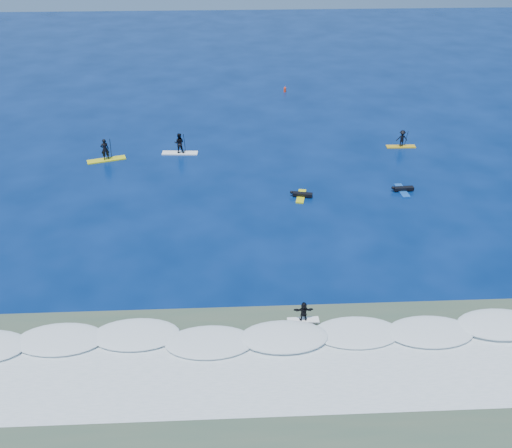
{
  "coord_description": "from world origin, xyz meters",
  "views": [
    {
      "loc": [
        -1.58,
        -33.28,
        21.29
      ],
      "look_at": [
        0.02,
        0.75,
        0.6
      ],
      "focal_mm": 40.0,
      "sensor_mm": 36.0,
      "label": 1
    }
  ],
  "objects_px": {
    "prone_paddler_near": "(301,195)",
    "sup_paddler_left": "(105,153)",
    "marker_buoy": "(285,89)",
    "wave_surfer": "(304,313)",
    "sup_paddler_center": "(179,145)",
    "sup_paddler_right": "(402,140)",
    "prone_paddler_far": "(402,189)"
  },
  "relations": [
    {
      "from": "sup_paddler_center",
      "to": "marker_buoy",
      "type": "bearing_deg",
      "value": 60.56
    },
    {
      "from": "sup_paddler_left",
      "to": "marker_buoy",
      "type": "relative_size",
      "value": 4.76
    },
    {
      "from": "wave_surfer",
      "to": "sup_paddler_center",
      "type": "bearing_deg",
      "value": 108.75
    },
    {
      "from": "wave_surfer",
      "to": "marker_buoy",
      "type": "distance_m",
      "value": 40.37
    },
    {
      "from": "sup_paddler_left",
      "to": "sup_paddler_right",
      "type": "xyz_separation_m",
      "value": [
        26.74,
        1.64,
        0.0
      ]
    },
    {
      "from": "sup_paddler_right",
      "to": "prone_paddler_near",
      "type": "xyz_separation_m",
      "value": [
        -10.33,
        -9.18,
        -0.58
      ]
    },
    {
      "from": "sup_paddler_left",
      "to": "wave_surfer",
      "type": "height_order",
      "value": "sup_paddler_left"
    },
    {
      "from": "prone_paddler_far",
      "to": "wave_surfer",
      "type": "distance_m",
      "value": 18.15
    },
    {
      "from": "prone_paddler_near",
      "to": "marker_buoy",
      "type": "relative_size",
      "value": 3.2
    },
    {
      "from": "sup_paddler_center",
      "to": "prone_paddler_far",
      "type": "xyz_separation_m",
      "value": [
        18.16,
        -8.12,
        -0.68
      ]
    },
    {
      "from": "prone_paddler_near",
      "to": "wave_surfer",
      "type": "height_order",
      "value": "wave_surfer"
    },
    {
      "from": "sup_paddler_left",
      "to": "prone_paddler_near",
      "type": "relative_size",
      "value": 1.49
    },
    {
      "from": "sup_paddler_right",
      "to": "marker_buoy",
      "type": "distance_m",
      "value": 18.84
    },
    {
      "from": "prone_paddler_near",
      "to": "sup_paddler_left",
      "type": "bearing_deg",
      "value": 78.17
    },
    {
      "from": "wave_surfer",
      "to": "marker_buoy",
      "type": "xyz_separation_m",
      "value": [
        2.63,
        40.29,
        -0.43
      ]
    },
    {
      "from": "sup_paddler_center",
      "to": "prone_paddler_far",
      "type": "relative_size",
      "value": 1.4
    },
    {
      "from": "sup_paddler_center",
      "to": "wave_surfer",
      "type": "relative_size",
      "value": 1.83
    },
    {
      "from": "sup_paddler_center",
      "to": "wave_surfer",
      "type": "distance_m",
      "value": 24.89
    },
    {
      "from": "sup_paddler_right",
      "to": "prone_paddler_far",
      "type": "height_order",
      "value": "sup_paddler_right"
    },
    {
      "from": "prone_paddler_far",
      "to": "sup_paddler_left",
      "type": "bearing_deg",
      "value": 70.95
    },
    {
      "from": "prone_paddler_far",
      "to": "marker_buoy",
      "type": "distance_m",
      "value": 25.98
    },
    {
      "from": "sup_paddler_left",
      "to": "sup_paddler_center",
      "type": "relative_size",
      "value": 1.05
    },
    {
      "from": "sup_paddler_left",
      "to": "marker_buoy",
      "type": "height_order",
      "value": "sup_paddler_left"
    },
    {
      "from": "wave_surfer",
      "to": "sup_paddler_left",
      "type": "bearing_deg",
      "value": 122.6
    },
    {
      "from": "marker_buoy",
      "to": "wave_surfer",
      "type": "bearing_deg",
      "value": -93.74
    },
    {
      "from": "sup_paddler_center",
      "to": "prone_paddler_near",
      "type": "relative_size",
      "value": 1.41
    },
    {
      "from": "sup_paddler_right",
      "to": "wave_surfer",
      "type": "bearing_deg",
      "value": -115.68
    },
    {
      "from": "prone_paddler_far",
      "to": "wave_surfer",
      "type": "xyz_separation_m",
      "value": [
        -9.74,
        -15.3,
        0.58
      ]
    },
    {
      "from": "wave_surfer",
      "to": "marker_buoy",
      "type": "bearing_deg",
      "value": 85.23
    },
    {
      "from": "wave_surfer",
      "to": "prone_paddler_far",
      "type": "bearing_deg",
      "value": 56.48
    },
    {
      "from": "marker_buoy",
      "to": "sup_paddler_left",
      "type": "bearing_deg",
      "value": -134.07
    },
    {
      "from": "prone_paddler_near",
      "to": "marker_buoy",
      "type": "height_order",
      "value": "marker_buoy"
    }
  ]
}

